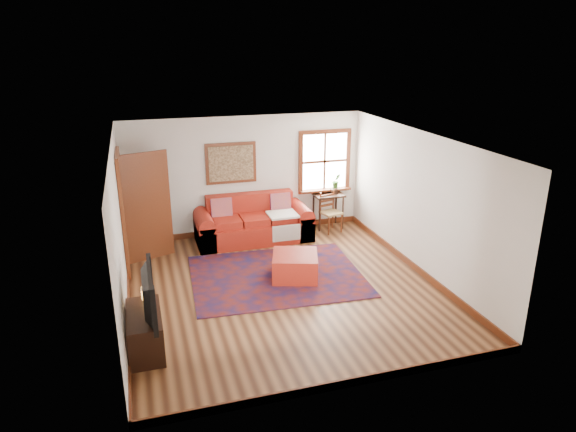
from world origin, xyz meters
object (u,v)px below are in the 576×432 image
object	(u,v)px
red_leather_sofa	(253,225)
side_table	(328,199)
red_ottoman	(295,266)
ladder_back_chair	(330,211)
media_cabinet	(145,331)

from	to	relation	value
red_leather_sofa	side_table	bearing A→B (deg)	7.70
red_leather_sofa	side_table	size ratio (longest dim) A/B	3.07
red_ottoman	ladder_back_chair	bearing A→B (deg)	72.30
side_table	ladder_back_chair	distance (m)	0.30
side_table	media_cabinet	size ratio (longest dim) A/B	0.77
red_ottoman	media_cabinet	size ratio (longest dim) A/B	0.77
red_leather_sofa	ladder_back_chair	xyz separation A→B (m)	(1.69, 0.00, 0.15)
red_leather_sofa	side_table	world-z (taller)	red_leather_sofa
side_table	red_leather_sofa	bearing A→B (deg)	-172.30
red_leather_sofa	red_ottoman	size ratio (longest dim) A/B	3.06
red_ottoman	side_table	xyz separation A→B (m)	(1.47, 2.23, 0.42)
side_table	red_ottoman	bearing A→B (deg)	-123.41
media_cabinet	red_leather_sofa	bearing A→B (deg)	56.73
red_leather_sofa	ladder_back_chair	bearing A→B (deg)	0.15
red_ottoman	ladder_back_chair	world-z (taller)	ladder_back_chair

